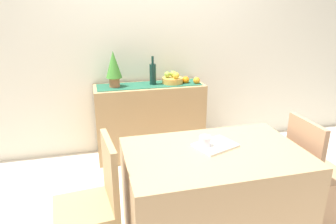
# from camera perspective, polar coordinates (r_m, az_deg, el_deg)

# --- Properties ---
(ground_plane) EXTENTS (6.40, 6.40, 0.02)m
(ground_plane) POSITION_cam_1_polar(r_m,az_deg,el_deg) (3.03, 1.97, -15.26)
(ground_plane) COLOR beige
(ground_plane) RESTS_ON ground
(room_wall_rear) EXTENTS (6.40, 0.06, 2.70)m
(room_wall_rear) POSITION_cam_1_polar(r_m,az_deg,el_deg) (3.66, -3.05, 13.67)
(room_wall_rear) COLOR silver
(room_wall_rear) RESTS_ON ground
(sideboard_console) EXTENTS (1.22, 0.42, 0.85)m
(sideboard_console) POSITION_cam_1_polar(r_m,az_deg,el_deg) (3.61, -3.31, -1.58)
(sideboard_console) COLOR tan
(sideboard_console) RESTS_ON ground
(table_runner) EXTENTS (1.15, 0.32, 0.01)m
(table_runner) POSITION_cam_1_polar(r_m,az_deg,el_deg) (3.48, -3.45, 5.01)
(table_runner) COLOR #1F543D
(table_runner) RESTS_ON sideboard_console
(fruit_bowl) EXTENTS (0.24, 0.24, 0.06)m
(fruit_bowl) POSITION_cam_1_polar(r_m,az_deg,el_deg) (3.53, 0.83, 5.82)
(fruit_bowl) COLOR gold
(fruit_bowl) RESTS_ON table_runner
(apple_right) EXTENTS (0.07, 0.07, 0.07)m
(apple_right) POSITION_cam_1_polar(r_m,az_deg,el_deg) (3.46, 1.48, 6.71)
(apple_right) COLOR gold
(apple_right) RESTS_ON fruit_bowl
(apple_left) EXTENTS (0.07, 0.07, 0.07)m
(apple_left) POSITION_cam_1_polar(r_m,az_deg,el_deg) (3.52, -0.13, 6.89)
(apple_left) COLOR #87A839
(apple_left) RESTS_ON fruit_bowl
(apple_upper) EXTENTS (0.07, 0.07, 0.07)m
(apple_upper) POSITION_cam_1_polar(r_m,az_deg,el_deg) (3.54, 0.96, 6.99)
(apple_upper) COLOR #8EA737
(apple_upper) RESTS_ON fruit_bowl
(wine_bottle) EXTENTS (0.07, 0.07, 0.32)m
(wine_bottle) POSITION_cam_1_polar(r_m,az_deg,el_deg) (3.46, -2.80, 7.00)
(wine_bottle) COLOR #102E28
(wine_bottle) RESTS_ON sideboard_console
(potted_plant) EXTENTS (0.17, 0.17, 0.39)m
(potted_plant) POSITION_cam_1_polar(r_m,az_deg,el_deg) (3.38, -9.95, 8.15)
(potted_plant) COLOR #B16944
(potted_plant) RESTS_ON sideboard_console
(orange_loose_near_bowl) EXTENTS (0.08, 0.08, 0.08)m
(orange_loose_near_bowl) POSITION_cam_1_polar(r_m,az_deg,el_deg) (3.53, 5.28, 5.78)
(orange_loose_near_bowl) COLOR orange
(orange_loose_near_bowl) RESTS_ON sideboard_console
(orange_loose_end) EXTENTS (0.08, 0.08, 0.08)m
(orange_loose_end) POSITION_cam_1_polar(r_m,az_deg,el_deg) (3.55, 3.27, 5.90)
(orange_loose_end) COLOR orange
(orange_loose_end) RESTS_ON sideboard_console
(dining_table) EXTENTS (1.25, 0.80, 0.74)m
(dining_table) POSITION_cam_1_polar(r_m,az_deg,el_deg) (2.38, 8.20, -15.15)
(dining_table) COLOR tan
(dining_table) RESTS_ON ground
(open_book) EXTENTS (0.34, 0.30, 0.02)m
(open_book) POSITION_cam_1_polar(r_m,az_deg,el_deg) (2.27, 8.67, -6.07)
(open_book) COLOR white
(open_book) RESTS_ON dining_table
(coffee_cup) EXTENTS (0.08, 0.08, 0.09)m
(coffee_cup) POSITION_cam_1_polar(r_m,az_deg,el_deg) (2.22, 6.80, -5.53)
(coffee_cup) COLOR silver
(coffee_cup) RESTS_ON dining_table
(chair_by_corner) EXTENTS (0.40, 0.40, 0.90)m
(chair_by_corner) POSITION_cam_1_polar(r_m,az_deg,el_deg) (2.86, 25.26, -13.12)
(chair_by_corner) COLOR tan
(chair_by_corner) RESTS_ON ground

